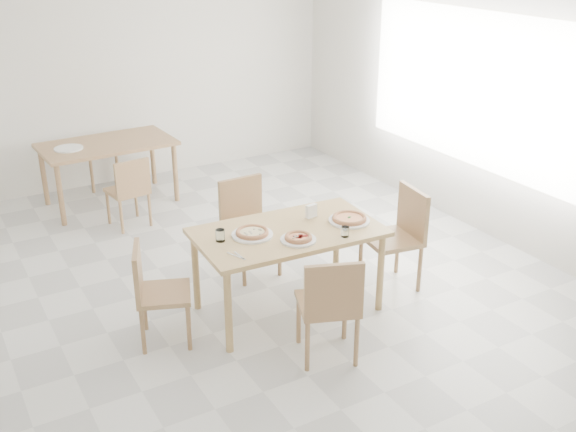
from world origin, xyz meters
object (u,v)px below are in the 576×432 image
plate_margherita (349,220)px  second_table (107,149)px  chair_west (153,288)px  chair_back_s (130,188)px  chair_back_n (88,143)px  napkin_holder (311,212)px  plate_empty (69,148)px  pizza_pepperoni (298,237)px  tumbler_b (345,232)px  pizza_mushroom (252,232)px  plate_mushroom (252,235)px  pizza_margherita (349,218)px  main_table (288,239)px  chair_east (400,231)px  plate_pepperoni (298,240)px  chair_south (330,302)px  chair_north (247,219)px

plate_margherita → second_table: size_ratio=0.23×
chair_west → plate_margherita: size_ratio=2.35×
chair_west → second_table: 3.13m
chair_back_s → chair_back_n: (-0.02, 1.60, 0.08)m
napkin_holder → plate_empty: (-1.34, 3.03, -0.05)m
pizza_pepperoni → tumbler_b: (0.37, -0.12, 0.01)m
plate_margherita → pizza_pepperoni: size_ratio=1.44×
pizza_mushroom → chair_back_n: bearing=94.9°
napkin_holder → chair_back_s: napkin_holder is taller
plate_margherita → plate_mushroom: (-0.85, 0.16, 0.00)m
pizza_margherita → plate_empty: (-1.59, 3.25, -0.02)m
pizza_margherita → chair_back_n: bearing=106.2°
main_table → chair_back_n: 4.01m
chair_east → chair_back_n: 4.44m
plate_pepperoni → chair_back_n: bearing=98.3°
second_table → chair_back_n: (-0.04, 0.78, -0.13)m
second_table → chair_back_s: size_ratio=1.93×
chair_back_n → chair_back_s: bearing=-111.4°
plate_pepperoni → chair_south: bearing=-97.4°
chair_back_s → plate_mushroom: bearing=89.8°
plate_mushroom → plate_empty: same height
plate_mushroom → second_table: bearing=95.5°
pizza_mushroom → chair_back_s: bearing=97.7°
chair_west → plate_empty: chair_west is taller
pizza_pepperoni → plate_empty: 3.52m
chair_north → chair_back_s: bearing=111.0°
chair_south → plate_mushroom: 0.92m
plate_mushroom → chair_back_n: 3.93m
plate_pepperoni → pizza_mushroom: bearing=135.6°
chair_north → plate_margherita: (0.50, -0.95, 0.23)m
plate_mushroom → chair_back_n: (-0.34, 3.91, -0.22)m
plate_mushroom → napkin_holder: bearing=6.2°
pizza_pepperoni → chair_back_s: 2.67m
napkin_holder → second_table: napkin_holder is taller
chair_east → chair_back_n: bearing=-148.9°
chair_back_n → plate_pepperoni: bearing=-103.9°
napkin_holder → plate_empty: napkin_holder is taller
plate_pepperoni → pizza_pepperoni: 0.02m
chair_south → plate_pepperoni: size_ratio=3.05×
chair_south → plate_empty: size_ratio=2.75×
chair_east → pizza_mushroom: 1.44m
chair_north → tumbler_b: chair_north is taller
chair_south → chair_back_n: bearing=-62.8°
second_table → chair_south: bearing=-85.4°
pizza_margherita → napkin_holder: bearing=137.7°
chair_south → plate_margherita: (0.65, 0.70, 0.25)m
pizza_mushroom → chair_back_n: chair_back_n is taller
pizza_pepperoni → pizza_mushroom: bearing=135.6°
plate_mushroom → pizza_margherita: (0.85, -0.16, 0.02)m
plate_mushroom → pizza_mushroom: pizza_mushroom is taller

